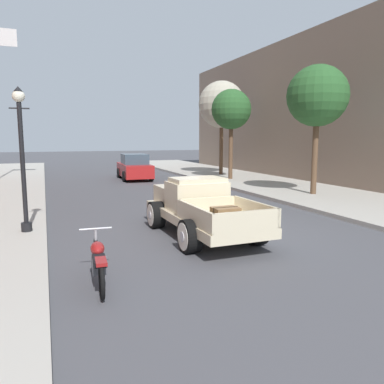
{
  "coord_description": "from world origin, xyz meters",
  "views": [
    {
      "loc": [
        -4.46,
        -9.83,
        2.67
      ],
      "look_at": [
        -0.21,
        1.11,
        1.0
      ],
      "focal_mm": 35.57,
      "sensor_mm": 36.0,
      "label": 1
    }
  ],
  "objects_px": {
    "hotrod_truck_cream": "(198,207)",
    "street_lamp_near": "(22,149)",
    "motorcycle_parked": "(98,261)",
    "car_background_red": "(134,168)",
    "street_tree_nearest": "(317,97)",
    "street_tree_second": "(231,110)",
    "street_tree_third": "(222,105)"
  },
  "relations": [
    {
      "from": "motorcycle_parked",
      "to": "street_tree_nearest",
      "type": "height_order",
      "value": "street_tree_nearest"
    },
    {
      "from": "street_tree_nearest",
      "to": "car_background_red",
      "type": "bearing_deg",
      "value": 119.9
    },
    {
      "from": "motorcycle_parked",
      "to": "car_background_red",
      "type": "xyz_separation_m",
      "value": [
        4.6,
        17.41,
        0.33
      ]
    },
    {
      "from": "street_lamp_near",
      "to": "car_background_red",
      "type": "bearing_deg",
      "value": 65.73
    },
    {
      "from": "car_background_red",
      "to": "street_tree_nearest",
      "type": "distance_m",
      "value": 12.47
    },
    {
      "from": "street_lamp_near",
      "to": "street_tree_third",
      "type": "xyz_separation_m",
      "value": [
        12.11,
        13.09,
        2.55
      ]
    },
    {
      "from": "hotrod_truck_cream",
      "to": "motorcycle_parked",
      "type": "height_order",
      "value": "hotrod_truck_cream"
    },
    {
      "from": "motorcycle_parked",
      "to": "street_tree_second",
      "type": "relative_size",
      "value": 0.39
    },
    {
      "from": "car_background_red",
      "to": "street_tree_second",
      "type": "xyz_separation_m",
      "value": [
        5.34,
        -3.19,
        3.59
      ]
    },
    {
      "from": "motorcycle_parked",
      "to": "car_background_red",
      "type": "bearing_deg",
      "value": 75.21
    },
    {
      "from": "street_lamp_near",
      "to": "street_tree_nearest",
      "type": "distance_m",
      "value": 12.44
    },
    {
      "from": "car_background_red",
      "to": "street_tree_nearest",
      "type": "xyz_separation_m",
      "value": [
        5.93,
        -10.32,
        3.71
      ]
    },
    {
      "from": "hotrod_truck_cream",
      "to": "motorcycle_parked",
      "type": "xyz_separation_m",
      "value": [
        -3.12,
        -2.79,
        -0.31
      ]
    },
    {
      "from": "hotrod_truck_cream",
      "to": "street_tree_third",
      "type": "relative_size",
      "value": 0.78
    },
    {
      "from": "motorcycle_parked",
      "to": "street_lamp_near",
      "type": "distance_m",
      "value": 4.8
    },
    {
      "from": "hotrod_truck_cream",
      "to": "street_lamp_near",
      "type": "bearing_deg",
      "value": 162.99
    },
    {
      "from": "street_tree_second",
      "to": "street_lamp_near",
      "type": "bearing_deg",
      "value": -138.35
    },
    {
      "from": "street_tree_nearest",
      "to": "street_tree_second",
      "type": "distance_m",
      "value": 7.15
    },
    {
      "from": "hotrod_truck_cream",
      "to": "street_lamp_near",
      "type": "xyz_separation_m",
      "value": [
        -4.49,
        1.37,
        1.63
      ]
    },
    {
      "from": "car_background_red",
      "to": "street_tree_third",
      "type": "distance_m",
      "value": 7.42
    },
    {
      "from": "hotrod_truck_cream",
      "to": "street_tree_second",
      "type": "distance_m",
      "value": 13.79
    },
    {
      "from": "street_lamp_near",
      "to": "street_tree_second",
      "type": "height_order",
      "value": "street_tree_second"
    },
    {
      "from": "street_tree_third",
      "to": "street_tree_second",
      "type": "bearing_deg",
      "value": -104.79
    },
    {
      "from": "hotrod_truck_cream",
      "to": "street_lamp_near",
      "type": "distance_m",
      "value": 4.97
    },
    {
      "from": "car_background_red",
      "to": "street_tree_second",
      "type": "distance_m",
      "value": 7.18
    },
    {
      "from": "hotrod_truck_cream",
      "to": "street_tree_third",
      "type": "height_order",
      "value": "street_tree_third"
    },
    {
      "from": "hotrod_truck_cream",
      "to": "car_background_red",
      "type": "xyz_separation_m",
      "value": [
        1.48,
        14.62,
        0.01
      ]
    },
    {
      "from": "car_background_red",
      "to": "street_tree_nearest",
      "type": "height_order",
      "value": "street_tree_nearest"
    },
    {
      "from": "street_tree_second",
      "to": "street_tree_nearest",
      "type": "bearing_deg",
      "value": -85.2
    },
    {
      "from": "street_tree_third",
      "to": "motorcycle_parked",
      "type": "bearing_deg",
      "value": -121.87
    },
    {
      "from": "car_background_red",
      "to": "street_lamp_near",
      "type": "xyz_separation_m",
      "value": [
        -5.97,
        -13.24,
        1.62
      ]
    },
    {
      "from": "street_tree_second",
      "to": "motorcycle_parked",
      "type": "bearing_deg",
      "value": -124.92
    }
  ]
}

